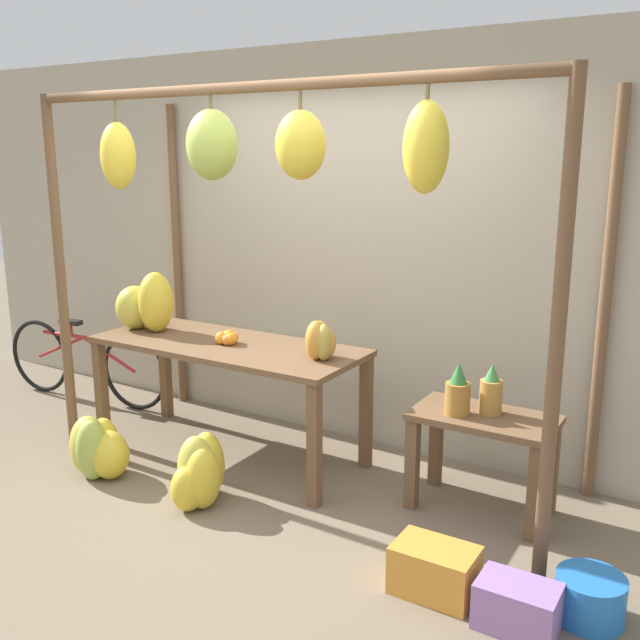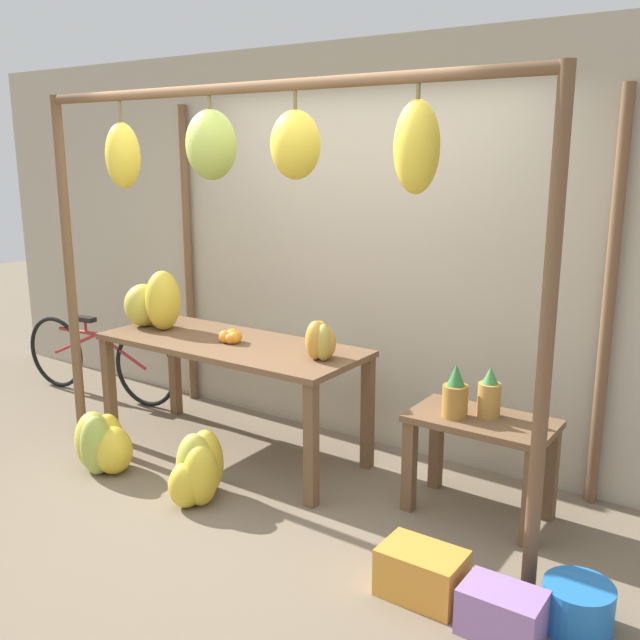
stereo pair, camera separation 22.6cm
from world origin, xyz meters
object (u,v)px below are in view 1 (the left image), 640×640
(banana_pile_ground_left, at_px, (98,449))
(fruit_crate_purple, at_px, (517,606))
(blue_bucket, at_px, (590,598))
(parked_bicycle, at_px, (85,362))
(banana_pile_ground_right, at_px, (200,473))
(orange_pile, at_px, (228,338))
(papaya_pile, at_px, (320,341))
(fruit_crate_white, at_px, (435,570))
(pineapple_cluster, at_px, (473,392))
(banana_pile_on_table, at_px, (147,305))

(banana_pile_ground_left, bearing_deg, fruit_crate_purple, -2.16)
(fruit_crate_purple, bearing_deg, blue_bucket, 41.60)
(blue_bucket, distance_m, parked_bicycle, 4.36)
(banana_pile_ground_right, xyz_separation_m, blue_bucket, (2.22, 0.07, -0.09))
(banana_pile_ground_right, distance_m, fruit_crate_purple, 1.97)
(banana_pile_ground_left, bearing_deg, orange_pile, 51.88)
(papaya_pile, bearing_deg, blue_bucket, -18.23)
(parked_bicycle, bearing_deg, orange_pile, -8.93)
(banana_pile_ground_left, relative_size, parked_bicycle, 0.29)
(banana_pile_ground_right, height_order, fruit_crate_white, banana_pile_ground_right)
(papaya_pile, xyz_separation_m, fruit_crate_purple, (1.52, -0.82, -0.82))
(pineapple_cluster, xyz_separation_m, banana_pile_ground_left, (-2.21, -0.83, -0.54))
(banana_pile_ground_right, bearing_deg, fruit_crate_white, -3.85)
(papaya_pile, distance_m, fruit_crate_purple, 1.91)
(pineapple_cluster, bearing_deg, fruit_crate_white, -79.97)
(pineapple_cluster, height_order, fruit_crate_purple, pineapple_cluster)
(fruit_crate_purple, bearing_deg, pineapple_cluster, 121.42)
(banana_pile_ground_left, distance_m, banana_pile_ground_right, 0.82)
(banana_pile_on_table, distance_m, parked_bicycle, 1.26)
(fruit_crate_white, bearing_deg, fruit_crate_purple, -7.34)
(banana_pile_on_table, distance_m, banana_pile_ground_left, 1.08)
(pineapple_cluster, relative_size, banana_pile_ground_left, 0.64)
(banana_pile_ground_left, distance_m, fruit_crate_purple, 2.78)
(blue_bucket, height_order, fruit_crate_purple, fruit_crate_purple)
(banana_pile_on_table, distance_m, blue_bucket, 3.40)
(parked_bicycle, xyz_separation_m, fruit_crate_purple, (4.01, -1.07, -0.23))
(banana_pile_ground_left, bearing_deg, pineapple_cluster, 20.58)
(parked_bicycle, bearing_deg, banana_pile_ground_right, -24.12)
(fruit_crate_white, distance_m, parked_bicycle, 3.74)
(banana_pile_on_table, xyz_separation_m, parked_bicycle, (-1.04, 0.28, -0.66))
(banana_pile_ground_right, bearing_deg, banana_pile_on_table, 147.66)
(banana_pile_ground_left, distance_m, parked_bicycle, 1.57)
(banana_pile_ground_right, distance_m, parked_bicycle, 2.25)
(banana_pile_on_table, xyz_separation_m, banana_pile_ground_left, (0.19, -0.69, -0.81))
(orange_pile, distance_m, fruit_crate_purple, 2.49)
(fruit_crate_purple, bearing_deg, parked_bicycle, 165.00)
(fruit_crate_white, height_order, parked_bicycle, parked_bicycle)
(pineapple_cluster, distance_m, banana_pile_ground_right, 1.68)
(banana_pile_on_table, bearing_deg, pineapple_cluster, 3.32)
(pineapple_cluster, bearing_deg, parked_bicycle, 177.66)
(banana_pile_ground_left, xyz_separation_m, banana_pile_ground_right, (0.81, 0.05, 0.01))
(banana_pile_ground_left, xyz_separation_m, fruit_crate_white, (2.36, -0.05, -0.07))
(banana_pile_on_table, bearing_deg, papaya_pile, 1.01)
(pineapple_cluster, height_order, fruit_crate_white, pineapple_cluster)
(orange_pile, height_order, pineapple_cluster, pineapple_cluster)
(fruit_crate_purple, bearing_deg, papaya_pile, 151.69)
(banana_pile_on_table, relative_size, orange_pile, 3.36)
(banana_pile_ground_right, xyz_separation_m, parked_bicycle, (-2.05, 0.92, 0.14))
(pineapple_cluster, relative_size, banana_pile_ground_right, 0.65)
(orange_pile, xyz_separation_m, papaya_pile, (0.71, 0.02, 0.07))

